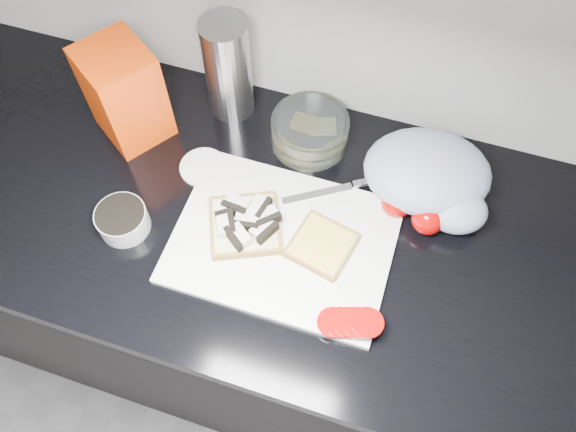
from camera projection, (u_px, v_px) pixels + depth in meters
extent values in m
cube|color=black|center=(263.00, 299.00, 1.49)|extent=(3.50, 0.60, 0.86)
cube|color=black|center=(254.00, 215.00, 1.10)|extent=(3.50, 0.64, 0.04)
cube|color=white|center=(283.00, 241.00, 1.04)|extent=(0.40, 0.30, 0.01)
cube|color=beige|center=(245.00, 225.00, 1.04)|extent=(0.17, 0.17, 0.02)
cube|color=silver|center=(226.00, 208.00, 1.04)|extent=(0.05, 0.05, 0.02)
cube|color=black|center=(226.00, 208.00, 1.04)|extent=(0.05, 0.04, 0.02)
cube|color=silver|center=(237.00, 203.00, 1.04)|extent=(0.05, 0.03, 0.02)
cube|color=black|center=(237.00, 203.00, 1.04)|extent=(0.05, 0.02, 0.02)
cube|color=silver|center=(258.00, 207.00, 1.04)|extent=(0.03, 0.05, 0.02)
cube|color=black|center=(258.00, 207.00, 1.04)|extent=(0.02, 0.05, 0.02)
cube|color=silver|center=(224.00, 224.00, 1.02)|extent=(0.04, 0.05, 0.02)
cube|color=black|center=(224.00, 224.00, 1.02)|extent=(0.03, 0.05, 0.02)
cube|color=silver|center=(247.00, 221.00, 1.02)|extent=(0.05, 0.03, 0.02)
cube|color=black|center=(247.00, 221.00, 1.02)|extent=(0.05, 0.02, 0.02)
cube|color=silver|center=(262.00, 229.00, 1.01)|extent=(0.04, 0.05, 0.02)
cube|color=black|center=(262.00, 229.00, 1.01)|extent=(0.03, 0.05, 0.02)
cube|color=silver|center=(240.00, 235.00, 1.00)|extent=(0.05, 0.05, 0.02)
cube|color=black|center=(240.00, 235.00, 1.00)|extent=(0.05, 0.04, 0.02)
cube|color=silver|center=(266.00, 216.00, 1.03)|extent=(0.05, 0.05, 0.02)
cube|color=black|center=(266.00, 216.00, 1.03)|extent=(0.04, 0.04, 0.02)
cube|color=beige|center=(322.00, 245.00, 1.02)|extent=(0.12, 0.12, 0.01)
cube|color=#F1C047|center=(322.00, 243.00, 1.01)|extent=(0.11, 0.11, 0.00)
cylinder|color=#AD0404|center=(333.00, 322.00, 0.95)|extent=(0.07, 0.07, 0.01)
cylinder|color=#AD0404|center=(341.00, 323.00, 0.95)|extent=(0.07, 0.07, 0.01)
cylinder|color=#AD0404|center=(350.00, 323.00, 0.94)|extent=(0.06, 0.06, 0.01)
cylinder|color=#AD0404|center=(359.00, 323.00, 0.94)|extent=(0.06, 0.06, 0.01)
cylinder|color=#AD0404|center=(367.00, 323.00, 0.93)|extent=(0.06, 0.06, 0.01)
cube|color=silver|center=(317.00, 194.00, 1.08)|extent=(0.13, 0.09, 0.00)
cube|color=silver|center=(369.00, 181.00, 1.09)|extent=(0.06, 0.05, 0.01)
cylinder|color=#AAAFAF|center=(123.00, 220.00, 1.04)|extent=(0.10, 0.10, 0.05)
cylinder|color=black|center=(120.00, 215.00, 1.02)|extent=(0.09, 0.09, 0.01)
cylinder|color=silver|center=(203.00, 167.00, 1.12)|extent=(0.12, 0.12, 0.01)
cylinder|color=silver|center=(310.00, 131.00, 1.13)|extent=(0.16, 0.16, 0.07)
cube|color=#F1C047|center=(304.00, 130.00, 1.14)|extent=(0.05, 0.04, 0.03)
cube|color=#F6E793|center=(322.00, 136.00, 1.14)|extent=(0.06, 0.06, 0.01)
cube|color=#E63903|center=(125.00, 94.00, 1.09)|extent=(0.18, 0.17, 0.21)
cylinder|color=#A2A2A6|center=(228.00, 69.00, 1.11)|extent=(0.09, 0.09, 0.22)
ellipsoid|color=#919BB3|center=(427.00, 172.00, 1.06)|extent=(0.27, 0.23, 0.11)
ellipsoid|color=#919BB3|center=(456.00, 210.00, 1.03)|extent=(0.13, 0.11, 0.07)
sphere|color=#AD0404|center=(397.00, 202.00, 1.05)|extent=(0.06, 0.06, 0.06)
sphere|color=#AD0404|center=(428.00, 219.00, 1.03)|extent=(0.06, 0.06, 0.06)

